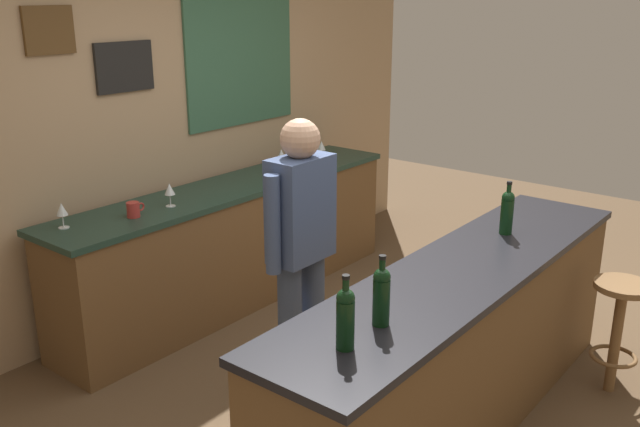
{
  "coord_description": "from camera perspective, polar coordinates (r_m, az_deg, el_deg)",
  "views": [
    {
      "loc": [
        -2.95,
        -1.83,
        2.24
      ],
      "look_at": [
        -0.09,
        0.45,
        1.05
      ],
      "focal_mm": 38.69,
      "sensor_mm": 36.0,
      "label": 1
    }
  ],
  "objects": [
    {
      "name": "wine_glass_a",
      "position": [
        4.3,
        -20.58,
        0.26
      ],
      "size": [
        0.07,
        0.07,
        0.16
      ],
      "color": "silver",
      "rests_on": "side_counter"
    },
    {
      "name": "bar_stool",
      "position": [
        4.3,
        23.48,
        -7.99
      ],
      "size": [
        0.32,
        0.32,
        0.68
      ],
      "color": "brown",
      "rests_on": "ground_plane"
    },
    {
      "name": "wine_bottle_a",
      "position": [
        2.65,
        2.11,
        -8.49
      ],
      "size": [
        0.07,
        0.07,
        0.31
      ],
      "color": "black",
      "rests_on": "bar_counter"
    },
    {
      "name": "wine_bottle_b",
      "position": [
        2.84,
        5.1,
        -6.67
      ],
      "size": [
        0.07,
        0.07,
        0.31
      ],
      "color": "black",
      "rests_on": "bar_counter"
    },
    {
      "name": "bartender",
      "position": [
        3.69,
        -1.57,
        -2.62
      ],
      "size": [
        0.52,
        0.21,
        1.62
      ],
      "color": "#384766",
      "rests_on": "ground_plane"
    },
    {
      "name": "wine_glass_b",
      "position": [
        4.55,
        -12.34,
        1.91
      ],
      "size": [
        0.07,
        0.07,
        0.16
      ],
      "color": "silver",
      "rests_on": "side_counter"
    },
    {
      "name": "wine_bottle_c",
      "position": [
        4.01,
        15.22,
        0.23
      ],
      "size": [
        0.07,
        0.07,
        0.31
      ],
      "color": "black",
      "rests_on": "bar_counter"
    },
    {
      "name": "ground_plane",
      "position": [
        4.13,
        5.9,
        -14.92
      ],
      "size": [
        10.0,
        10.0,
        0.0
      ],
      "primitive_type": "plane",
      "color": "brown"
    },
    {
      "name": "coffee_mug",
      "position": [
        4.4,
        -15.16,
        0.32
      ],
      "size": [
        0.12,
        0.08,
        0.09
      ],
      "color": "#B2332D",
      "rests_on": "side_counter"
    },
    {
      "name": "back_wall",
      "position": [
        4.93,
        -13.83,
        7.89
      ],
      "size": [
        6.0,
        0.09,
        2.8
      ],
      "color": "tan",
      "rests_on": "ground_plane"
    },
    {
      "name": "wine_glass_e",
      "position": [
        5.71,
        0.13,
        5.58
      ],
      "size": [
        0.07,
        0.07,
        0.16
      ],
      "color": "silver",
      "rests_on": "side_counter"
    },
    {
      "name": "wine_glass_c",
      "position": [
        5.42,
        -3.22,
        4.87
      ],
      "size": [
        0.07,
        0.07,
        0.16
      ],
      "color": "silver",
      "rests_on": "side_counter"
    },
    {
      "name": "bar_counter",
      "position": [
        3.73,
        11.38,
        -10.85
      ],
      "size": [
        2.78,
        0.6,
        0.92
      ],
      "color": "brown",
      "rests_on": "ground_plane"
    },
    {
      "name": "wine_glass_d",
      "position": [
        5.62,
        -0.74,
        5.38
      ],
      "size": [
        0.07,
        0.07,
        0.16
      ],
      "color": "silver",
      "rests_on": "side_counter"
    },
    {
      "name": "side_counter",
      "position": [
        5.15,
        -7.03,
        -2.44
      ],
      "size": [
        2.98,
        0.56,
        0.9
      ],
      "color": "brown",
      "rests_on": "ground_plane"
    }
  ]
}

